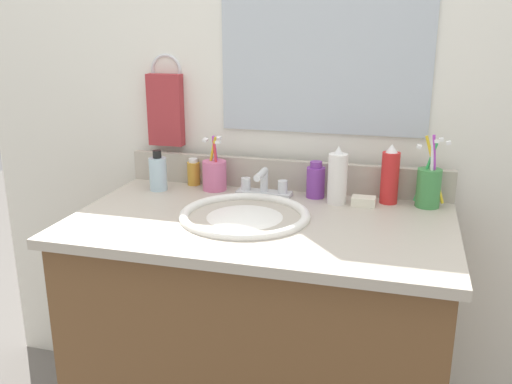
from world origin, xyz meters
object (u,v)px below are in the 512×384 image
object	(u,v)px
hand_towel	(166,110)
bottle_gel_clear	(158,173)
bottle_lotion_white	(337,178)
bottle_spray_red	(390,176)
cup_pink	(215,174)
faucet	(264,186)
bottle_oil_amber	(194,173)
bottle_cream_purple	(316,181)
soap_bar	(363,201)
cup_green	(429,186)

from	to	relation	value
hand_towel	bottle_gel_clear	size ratio (longest dim) A/B	1.82
bottle_lotion_white	bottle_spray_red	bearing A→B (deg)	16.89
cup_pink	faucet	bearing A→B (deg)	-7.95
bottle_oil_amber	bottle_cream_purple	world-z (taller)	bottle_cream_purple
bottle_lotion_white	faucet	bearing A→B (deg)	176.47
bottle_oil_amber	cup_pink	bearing A→B (deg)	-22.65
cup_pink	soap_bar	distance (m)	0.45
bottle_gel_clear	hand_towel	bearing A→B (deg)	100.81
cup_pink	soap_bar	world-z (taller)	cup_pink
bottle_gel_clear	cup_green	bearing A→B (deg)	3.60
cup_green	hand_towel	bearing A→B (deg)	174.37
hand_towel	faucet	distance (m)	0.40
faucet	cup_green	bearing A→B (deg)	2.86
bottle_cream_purple	soap_bar	distance (m)	0.15
bottle_lotion_white	cup_pink	xyz separation A→B (m)	(-0.37, 0.04, -0.02)
bottle_gel_clear	soap_bar	world-z (taller)	bottle_gel_clear
bottle_cream_purple	faucet	bearing A→B (deg)	-169.56
faucet	bottle_gel_clear	bearing A→B (deg)	-175.35
bottle_cream_purple	bottle_lotion_white	bearing A→B (deg)	-31.15
hand_towel	bottle_oil_amber	xyz separation A→B (m)	(0.10, -0.05, -0.18)
bottle_gel_clear	bottle_lotion_white	distance (m)	0.53
soap_bar	bottle_gel_clear	bearing A→B (deg)	-178.73
bottle_cream_purple	soap_bar	bearing A→B (deg)	-15.73
hand_towel	cup_green	xyz separation A→B (m)	(0.80, -0.08, -0.16)
bottle_lotion_white	bottle_cream_purple	bearing A→B (deg)	148.85
bottle_oil_amber	bottle_lotion_white	size ratio (longest dim) A/B	0.51
faucet	bottle_cream_purple	xyz separation A→B (m)	(0.15, 0.03, 0.02)
bottle_lotion_white	soap_bar	world-z (taller)	bottle_lotion_white
cup_green	cup_pink	world-z (taller)	cup_green
bottle_cream_purple	cup_pink	size ratio (longest dim) A/B	0.64
faucet	cup_pink	xyz separation A→B (m)	(-0.16, 0.02, 0.02)
bottle_oil_amber	soap_bar	size ratio (longest dim) A/B	1.29
faucet	bottle_oil_amber	world-z (taller)	same
bottle_lotion_white	bottle_gel_clear	bearing A→B (deg)	-178.62
bottle_oil_amber	bottle_spray_red	distance (m)	0.59
faucet	bottle_cream_purple	distance (m)	0.15
hand_towel	bottle_oil_amber	size ratio (longest dim) A/B	2.66
faucet	soap_bar	bearing A→B (deg)	-2.50
bottle_gel_clear	cup_pink	size ratio (longest dim) A/B	0.74
hand_towel	cup_green	distance (m)	0.82
bottle_gel_clear	soap_bar	xyz separation A→B (m)	(0.60, 0.01, -0.04)
bottle_gel_clear	cup_pink	world-z (taller)	cup_pink
bottle_spray_red	cup_pink	size ratio (longest dim) A/B	1.01
bottle_oil_amber	bottle_spray_red	xyz separation A→B (m)	(0.59, -0.03, 0.04)
faucet	cup_green	distance (m)	0.46
bottle_spray_red	cup_pink	xyz separation A→B (m)	(-0.51, -0.01, -0.03)
hand_towel	cup_pink	size ratio (longest dim) A/B	1.34
bottle_lotion_white	soap_bar	distance (m)	0.10
bottle_oil_amber	bottle_lotion_white	xyz separation A→B (m)	(0.45, -0.07, 0.03)
hand_towel	bottle_oil_amber	bearing A→B (deg)	-23.64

